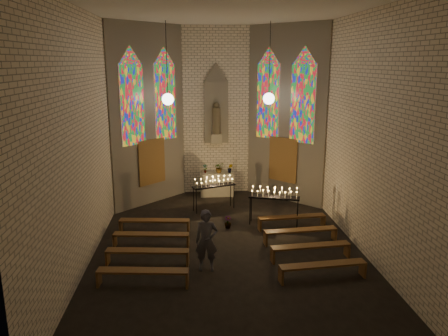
{
  "coord_description": "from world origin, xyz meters",
  "views": [
    {
      "loc": [
        -1.01,
        -12.37,
        5.59
      ],
      "look_at": [
        0.02,
        1.62,
        2.14
      ],
      "focal_mm": 35.0,
      "sensor_mm": 36.0,
      "label": 1
    }
  ],
  "objects": [
    {
      "name": "pew_right_2",
      "position": [
        2.33,
        -0.95,
        0.36
      ],
      "size": [
        2.34,
        0.56,
        0.45
      ],
      "rotation": [
        0.0,
        0.0,
        0.1
      ],
      "color": "brown",
      "rests_on": "ground"
    },
    {
      "name": "pew_right_0",
      "position": [
        2.33,
        1.45,
        0.36
      ],
      "size": [
        2.34,
        0.56,
        0.45
      ],
      "rotation": [
        0.0,
        0.0,
        0.1
      ],
      "color": "brown",
      "rests_on": "ground"
    },
    {
      "name": "pew_left_1",
      "position": [
        -2.33,
        0.25,
        0.36
      ],
      "size": [
        2.34,
        0.56,
        0.45
      ],
      "rotation": [
        0.0,
        0.0,
        -0.1
      ],
      "color": "brown",
      "rests_on": "ground"
    },
    {
      "name": "pew_left_3",
      "position": [
        -2.33,
        -2.15,
        0.36
      ],
      "size": [
        2.34,
        0.56,
        0.45
      ],
      "rotation": [
        0.0,
        0.0,
        -0.1
      ],
      "color": "brown",
      "rests_on": "ground"
    },
    {
      "name": "visitor",
      "position": [
        -0.68,
        -1.37,
        0.86
      ],
      "size": [
        0.66,
        0.46,
        1.71
      ],
      "primitive_type": "imported",
      "rotation": [
        0.0,
        0.0,
        -0.08
      ],
      "color": "#4F4E59",
      "rests_on": "ground"
    },
    {
      "name": "aisle_flower_pot",
      "position": [
        0.15,
        1.66,
        0.21
      ],
      "size": [
        0.28,
        0.28,
        0.42
      ],
      "primitive_type": "imported",
      "rotation": [
        0.0,
        0.0,
        -0.24
      ],
      "color": "#4C723F",
      "rests_on": "ground"
    },
    {
      "name": "pew_left_2",
      "position": [
        -2.33,
        -0.95,
        0.36
      ],
      "size": [
        2.34,
        0.56,
        0.45
      ],
      "rotation": [
        0.0,
        0.0,
        -0.1
      ],
      "color": "brown",
      "rests_on": "ground"
    },
    {
      "name": "flower_vase_center",
      "position": [
        0.09,
        5.43,
        1.22
      ],
      "size": [
        0.44,
        0.39,
        0.44
      ],
      "primitive_type": "imported",
      "rotation": [
        0.0,
        0.0,
        0.12
      ],
      "color": "#4C723F",
      "rests_on": "altar"
    },
    {
      "name": "flower_vase_left",
      "position": [
        -0.5,
        5.43,
        1.18
      ],
      "size": [
        0.2,
        0.15,
        0.37
      ],
      "primitive_type": "imported",
      "rotation": [
        0.0,
        0.0,
        0.09
      ],
      "color": "#4C723F",
      "rests_on": "altar"
    },
    {
      "name": "votive_stand_left",
      "position": [
        -0.23,
        3.6,
        1.05
      ],
      "size": [
        1.69,
        0.94,
        1.22
      ],
      "rotation": [
        0.0,
        0.0,
        0.35
      ],
      "color": "black",
      "rests_on": "ground"
    },
    {
      "name": "room",
      "position": [
        -0.0,
        3.37,
        3.72
      ],
      "size": [
        8.22,
        12.43,
        7.0
      ],
      "color": "#F4E6CC",
      "rests_on": "ground"
    },
    {
      "name": "pew_left_0",
      "position": [
        -2.33,
        1.45,
        0.36
      ],
      "size": [
        2.34,
        0.56,
        0.45
      ],
      "rotation": [
        0.0,
        0.0,
        -0.1
      ],
      "color": "brown",
      "rests_on": "ground"
    },
    {
      "name": "flower_vase_right",
      "position": [
        0.55,
        5.38,
        1.19
      ],
      "size": [
        0.25,
        0.22,
        0.39
      ],
      "primitive_type": "imported",
      "rotation": [
        0.0,
        0.0,
        -0.24
      ],
      "color": "#4C723F",
      "rests_on": "altar"
    },
    {
      "name": "pew_right_3",
      "position": [
        2.33,
        -2.15,
        0.36
      ],
      "size": [
        2.34,
        0.56,
        0.45
      ],
      "rotation": [
        0.0,
        0.0,
        0.1
      ],
      "color": "brown",
      "rests_on": "ground"
    },
    {
      "name": "altar",
      "position": [
        0.0,
        5.45,
        0.5
      ],
      "size": [
        1.4,
        0.6,
        1.0
      ],
      "primitive_type": "cube",
      "color": "#B0A98F",
      "rests_on": "ground"
    },
    {
      "name": "votive_stand_right",
      "position": [
        1.78,
        1.86,
        1.1
      ],
      "size": [
        1.79,
        0.87,
        1.28
      ],
      "rotation": [
        0.0,
        0.0,
        -0.27
      ],
      "color": "black",
      "rests_on": "ground"
    },
    {
      "name": "floor",
      "position": [
        0.0,
        0.0,
        0.0
      ],
      "size": [
        12.0,
        12.0,
        0.0
      ],
      "primitive_type": "plane",
      "color": "black",
      "rests_on": "ground"
    },
    {
      "name": "pew_right_1",
      "position": [
        2.33,
        0.25,
        0.36
      ],
      "size": [
        2.34,
        0.56,
        0.45
      ],
      "rotation": [
        0.0,
        0.0,
        0.1
      ],
      "color": "brown",
      "rests_on": "ground"
    }
  ]
}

